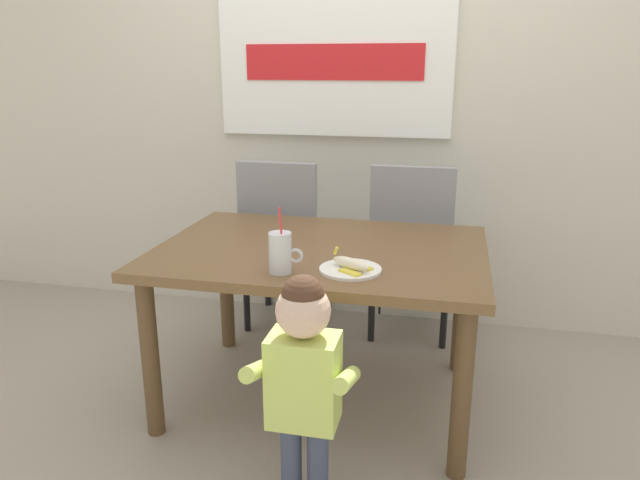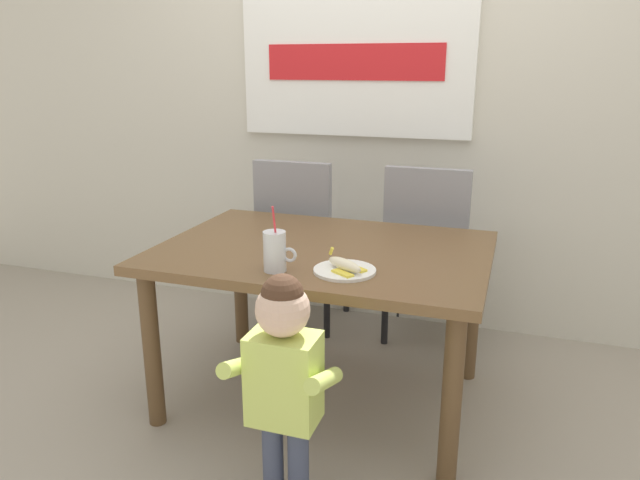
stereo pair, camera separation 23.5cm
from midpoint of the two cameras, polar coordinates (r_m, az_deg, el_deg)
ground_plane at (r=2.75m, az=2.83°, el=-14.97°), size 24.00×24.00×0.00m
back_wall at (r=3.36m, az=8.28°, el=16.59°), size 6.40×0.17×2.90m
dining_table at (r=2.49m, az=3.03°, el=-2.74°), size 1.35×0.96×0.71m
dining_chair_left at (r=3.25m, az=0.16°, el=0.53°), size 0.44×0.45×0.96m
dining_chair_right at (r=3.13m, az=12.46°, el=-0.47°), size 0.44×0.44×0.96m
toddler_standing at (r=1.89m, az=0.10°, el=-12.35°), size 0.33×0.24×0.84m
milk_cup at (r=2.16m, az=-1.25°, el=-1.36°), size 0.13×0.08×0.25m
snack_plate at (r=2.17m, az=5.49°, el=-2.99°), size 0.23×0.23×0.01m
peeled_banana at (r=2.15m, az=5.55°, el=-2.48°), size 0.17×0.15×0.07m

